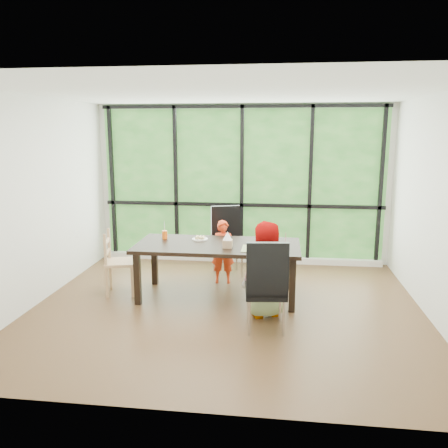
{
  "coord_description": "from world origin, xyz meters",
  "views": [
    {
      "loc": [
        0.66,
        -5.5,
        2.25
      ],
      "look_at": [
        -0.07,
        0.29,
        1.05
      ],
      "focal_mm": 36.32,
      "sensor_mm": 36.0,
      "label": 1
    }
  ],
  "objects_px": {
    "chair_end_beech": "(120,262)",
    "green_cup": "(285,247)",
    "plate_near": "(263,250)",
    "chair_window_leather": "(228,242)",
    "child_toddler": "(223,252)",
    "child_older": "(264,269)",
    "orange_cup": "(165,235)",
    "dining_table": "(218,271)",
    "tissue_box": "(228,244)",
    "plate_far": "(200,239)",
    "chair_interior_leather": "(266,284)"
  },
  "relations": [
    {
      "from": "chair_end_beech",
      "to": "green_cup",
      "type": "height_order",
      "value": "chair_end_beech"
    },
    {
      "from": "plate_near",
      "to": "chair_window_leather",
      "type": "bearing_deg",
      "value": 116.04
    },
    {
      "from": "child_toddler",
      "to": "child_older",
      "type": "distance_m",
      "value": 1.36
    },
    {
      "from": "orange_cup",
      "to": "green_cup",
      "type": "bearing_deg",
      "value": -15.3
    },
    {
      "from": "dining_table",
      "to": "tissue_box",
      "type": "distance_m",
      "value": 0.49
    },
    {
      "from": "plate_far",
      "to": "orange_cup",
      "type": "height_order",
      "value": "orange_cup"
    },
    {
      "from": "plate_far",
      "to": "tissue_box",
      "type": "distance_m",
      "value": 0.59
    },
    {
      "from": "dining_table",
      "to": "child_toddler",
      "type": "relative_size",
      "value": 2.32
    },
    {
      "from": "chair_interior_leather",
      "to": "child_older",
      "type": "height_order",
      "value": "child_older"
    },
    {
      "from": "tissue_box",
      "to": "plate_near",
      "type": "bearing_deg",
      "value": -8.63
    },
    {
      "from": "orange_cup",
      "to": "chair_window_leather",
      "type": "bearing_deg",
      "value": 44.46
    },
    {
      "from": "chair_interior_leather",
      "to": "plate_near",
      "type": "height_order",
      "value": "chair_interior_leather"
    },
    {
      "from": "chair_window_leather",
      "to": "orange_cup",
      "type": "relative_size",
      "value": 9.13
    },
    {
      "from": "chair_end_beech",
      "to": "orange_cup",
      "type": "bearing_deg",
      "value": -81.87
    },
    {
      "from": "chair_window_leather",
      "to": "child_older",
      "type": "xyz_separation_m",
      "value": [
        0.63,
        -1.57,
        0.06
      ]
    },
    {
      "from": "plate_far",
      "to": "child_toddler",
      "type": "bearing_deg",
      "value": 54.05
    },
    {
      "from": "chair_window_leather",
      "to": "child_toddler",
      "type": "xyz_separation_m",
      "value": [
        -0.02,
        -0.39,
        -0.06
      ]
    },
    {
      "from": "child_older",
      "to": "plate_near",
      "type": "relative_size",
      "value": 5.84
    },
    {
      "from": "chair_interior_leather",
      "to": "tissue_box",
      "type": "relative_size",
      "value": 8.79
    },
    {
      "from": "dining_table",
      "to": "plate_far",
      "type": "bearing_deg",
      "value": 141.74
    },
    {
      "from": "chair_end_beech",
      "to": "plate_far",
      "type": "xyz_separation_m",
      "value": [
        1.09,
        0.25,
        0.31
      ]
    },
    {
      "from": "dining_table",
      "to": "chair_interior_leather",
      "type": "relative_size",
      "value": 2.05
    },
    {
      "from": "child_toddler",
      "to": "tissue_box",
      "type": "height_order",
      "value": "child_toddler"
    },
    {
      "from": "child_toddler",
      "to": "tissue_box",
      "type": "distance_m",
      "value": 0.86
    },
    {
      "from": "dining_table",
      "to": "chair_end_beech",
      "type": "distance_m",
      "value": 1.37
    },
    {
      "from": "plate_far",
      "to": "plate_near",
      "type": "height_order",
      "value": "plate_far"
    },
    {
      "from": "chair_window_leather",
      "to": "chair_interior_leather",
      "type": "distance_m",
      "value": 2.07
    },
    {
      "from": "plate_near",
      "to": "green_cup",
      "type": "relative_size",
      "value": 1.92
    },
    {
      "from": "chair_window_leather",
      "to": "orange_cup",
      "type": "distance_m",
      "value": 1.16
    },
    {
      "from": "child_toddler",
      "to": "orange_cup",
      "type": "xyz_separation_m",
      "value": [
        -0.79,
        -0.41,
        0.33
      ]
    },
    {
      "from": "child_older",
      "to": "green_cup",
      "type": "height_order",
      "value": "child_older"
    },
    {
      "from": "plate_far",
      "to": "tissue_box",
      "type": "height_order",
      "value": "tissue_box"
    },
    {
      "from": "chair_interior_leather",
      "to": "child_older",
      "type": "relative_size",
      "value": 0.91
    },
    {
      "from": "tissue_box",
      "to": "dining_table",
      "type": "bearing_deg",
      "value": 132.06
    },
    {
      "from": "orange_cup",
      "to": "tissue_box",
      "type": "xyz_separation_m",
      "value": [
        0.94,
        -0.38,
        -0.01
      ]
    },
    {
      "from": "child_toddler",
      "to": "child_older",
      "type": "relative_size",
      "value": 0.8
    },
    {
      "from": "dining_table",
      "to": "plate_near",
      "type": "height_order",
      "value": "plate_near"
    },
    {
      "from": "chair_window_leather",
      "to": "tissue_box",
      "type": "xyz_separation_m",
      "value": [
        0.13,
        -1.17,
        0.26
      ]
    },
    {
      "from": "child_toddler",
      "to": "plate_far",
      "type": "bearing_deg",
      "value": -132.15
    },
    {
      "from": "plate_far",
      "to": "plate_near",
      "type": "bearing_deg",
      "value": -27.16
    },
    {
      "from": "chair_window_leather",
      "to": "child_toddler",
      "type": "distance_m",
      "value": 0.39
    },
    {
      "from": "chair_window_leather",
      "to": "plate_far",
      "type": "height_order",
      "value": "chair_window_leather"
    },
    {
      "from": "orange_cup",
      "to": "child_older",
      "type": "bearing_deg",
      "value": -28.36
    },
    {
      "from": "tissue_box",
      "to": "green_cup",
      "type": "bearing_deg",
      "value": -6.42
    },
    {
      "from": "child_toddler",
      "to": "chair_interior_leather",
      "type": "bearing_deg",
      "value": -72.66
    },
    {
      "from": "chair_end_beech",
      "to": "child_toddler",
      "type": "distance_m",
      "value": 1.51
    },
    {
      "from": "child_older",
      "to": "orange_cup",
      "type": "height_order",
      "value": "child_older"
    },
    {
      "from": "child_older",
      "to": "chair_end_beech",
      "type": "bearing_deg",
      "value": -38.52
    },
    {
      "from": "orange_cup",
      "to": "plate_near",
      "type": "bearing_deg",
      "value": -17.66
    },
    {
      "from": "child_toddler",
      "to": "tissue_box",
      "type": "bearing_deg",
      "value": -84.96
    }
  ]
}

